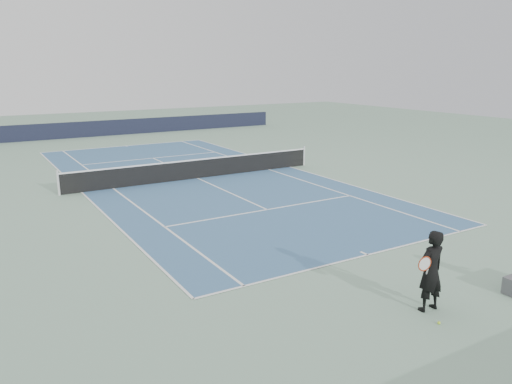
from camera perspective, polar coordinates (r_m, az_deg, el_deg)
ground at (r=24.50m, az=-6.70°, el=1.55°), size 80.00×80.00×0.00m
court_surface at (r=24.50m, az=-6.70°, el=1.56°), size 10.97×23.77×0.01m
tennis_net at (r=24.40m, az=-6.73°, el=2.70°), size 12.90×0.10×1.07m
windscreen_far at (r=41.18m, az=-17.11°, el=6.98°), size 30.00×0.25×1.20m
tennis_player at (r=11.77m, az=19.34°, el=-8.50°), size 0.81×0.53×1.87m
tennis_ball at (r=11.60m, az=20.18°, el=-13.85°), size 0.07×0.07×0.07m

